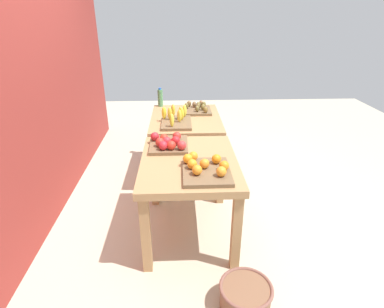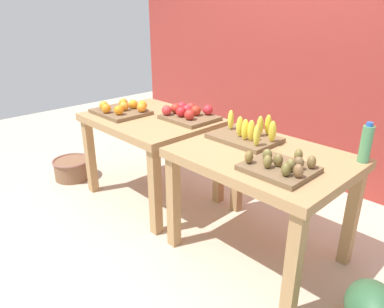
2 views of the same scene
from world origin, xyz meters
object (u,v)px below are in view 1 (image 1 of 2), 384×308
apple_bin (169,143)px  watermelon_pile (200,133)px  wicker_basket (245,296)px  banana_crate (176,120)px  water_bottle (160,98)px  display_table_right (186,126)px  kiwi_bin (198,109)px  orange_bin (206,168)px  display_table_left (189,171)px

apple_bin → watermelon_pile: (1.76, -0.41, -0.59)m
wicker_basket → banana_crate: bearing=14.7°
apple_bin → water_bottle: bearing=5.9°
banana_crate → watermelon_pile: bearing=-17.1°
display_table_right → kiwi_bin: size_ratio=2.89×
orange_bin → water_bottle: 1.87m
display_table_right → watermelon_pile: 1.03m
display_table_left → banana_crate: banana_crate is taller
orange_bin → watermelon_pile: 2.33m
watermelon_pile → water_bottle: bearing=128.3°
kiwi_bin → water_bottle: 0.53m
wicker_basket → display_table_right: bearing=10.1°
display_table_left → water_bottle: size_ratio=4.37×
apple_bin → water_bottle: (1.33, 0.14, 0.07)m
display_table_right → wicker_basket: size_ratio=2.86×
kiwi_bin → wicker_basket: (-2.18, -0.20, -0.66)m
display_table_left → watermelon_pile: size_ratio=1.41×
display_table_right → orange_bin: bearing=-175.0°
display_table_left → display_table_right: same height
water_bottle → orange_bin: bearing=-166.7°
orange_bin → water_bottle: water_bottle is taller
watermelon_pile → display_table_right: bearing=165.5°
orange_bin → display_table_right: bearing=5.0°
wicker_basket → watermelon_pile: bearing=2.3°
banana_crate → watermelon_pile: size_ratio=0.60×
watermelon_pile → wicker_basket: 2.87m
orange_bin → wicker_basket: (-0.61, -0.23, -0.66)m
wicker_basket → kiwi_bin: bearing=5.2°
banana_crate → apple_bin: bearing=174.2°
apple_bin → watermelon_pile: apple_bin is taller
orange_bin → watermelon_pile: (2.25, -0.11, -0.59)m
watermelon_pile → wicker_basket: bearing=-177.7°
banana_crate → orange_bin: bearing=-168.7°
apple_bin → orange_bin: bearing=-149.1°
water_bottle → wicker_basket: bearing=-164.7°
display_table_right → water_bottle: (0.47, 0.31, 0.22)m
water_bottle → watermelon_pile: size_ratio=0.32×
display_table_right → banana_crate: 0.28m
display_table_right → water_bottle: bearing=33.7°
kiwi_bin → apple_bin: bearing=163.2°
banana_crate → wicker_basket: banana_crate is taller
apple_bin → kiwi_bin: size_ratio=1.11×
orange_bin → wicker_basket: 0.93m
banana_crate → watermelon_pile: 1.31m
orange_bin → banana_crate: banana_crate is taller
display_table_right → wicker_basket: (-1.96, -0.35, -0.52)m
water_bottle → wicker_basket: (-2.43, -0.66, -0.74)m
orange_bin → banana_crate: 1.16m
display_table_left → watermelon_pile: bearing=-6.6°
orange_bin → watermelon_pile: orange_bin is taller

